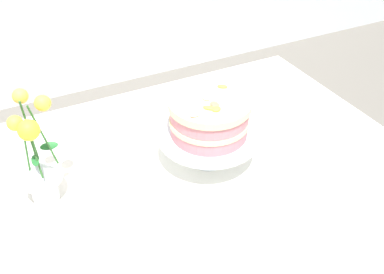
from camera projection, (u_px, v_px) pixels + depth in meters
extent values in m
cube|color=white|center=(180.00, 180.00, 1.18)|extent=(1.40, 1.00, 0.03)
cylinder|color=brown|center=(263.00, 145.00, 1.90)|extent=(0.06, 0.06, 0.71)
cube|color=white|center=(208.00, 159.00, 1.23)|extent=(0.38, 0.38, 0.00)
cylinder|color=silver|center=(208.00, 158.00, 1.23)|extent=(0.11, 0.11, 0.01)
cylinder|color=silver|center=(208.00, 146.00, 1.20)|extent=(0.03, 0.03, 0.07)
cylinder|color=silver|center=(209.00, 134.00, 1.17)|extent=(0.29, 0.29, 0.01)
cylinder|color=#CC7A84|center=(209.00, 127.00, 1.16)|extent=(0.22, 0.22, 0.04)
cylinder|color=beige|center=(209.00, 120.00, 1.14)|extent=(0.22, 0.22, 0.01)
cylinder|color=#CC7A84|center=(209.00, 112.00, 1.13)|extent=(0.22, 0.22, 0.04)
cylinder|color=beige|center=(210.00, 103.00, 1.11)|extent=(0.23, 0.23, 0.02)
ellipsoid|color=pink|center=(206.00, 98.00, 1.10)|extent=(0.02, 0.03, 0.01)
ellipsoid|color=yellow|center=(209.00, 108.00, 1.07)|extent=(0.04, 0.04, 0.01)
ellipsoid|color=#E56B51|center=(214.00, 104.00, 1.08)|extent=(0.02, 0.03, 0.01)
ellipsoid|color=yellow|center=(222.00, 86.00, 1.15)|extent=(0.03, 0.03, 0.01)
ellipsoid|color=pink|center=(195.00, 114.00, 1.04)|extent=(0.04, 0.03, 0.01)
ellipsoid|color=yellow|center=(216.00, 109.00, 1.06)|extent=(0.03, 0.03, 0.01)
cylinder|color=silver|center=(44.00, 188.00, 1.08)|extent=(0.07, 0.07, 0.07)
cone|color=silver|center=(39.00, 170.00, 1.05)|extent=(0.11, 0.11, 0.06)
cylinder|color=#2D6028|center=(43.00, 136.00, 0.99)|extent=(0.04, 0.01, 0.18)
sphere|color=yellow|center=(43.00, 103.00, 0.94)|extent=(0.04, 0.04, 0.04)
ellipsoid|color=#236B2D|center=(49.00, 146.00, 1.03)|extent=(0.05, 0.02, 0.02)
cylinder|color=#2D6028|center=(30.00, 132.00, 1.00)|extent=(0.01, 0.03, 0.19)
sphere|color=yellow|center=(20.00, 96.00, 0.95)|extent=(0.04, 0.04, 0.04)
cylinder|color=#2D6028|center=(26.00, 147.00, 0.99)|extent=(0.02, 0.01, 0.14)
sphere|color=yellow|center=(15.00, 123.00, 0.95)|extent=(0.04, 0.04, 0.04)
cylinder|color=#2D6028|center=(34.00, 151.00, 0.98)|extent=(0.01, 0.04, 0.15)
sphere|color=yellow|center=(29.00, 130.00, 0.92)|extent=(0.05, 0.05, 0.05)
ellipsoid|color=#236B2D|center=(35.00, 160.00, 1.00)|extent=(0.02, 0.05, 0.01)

